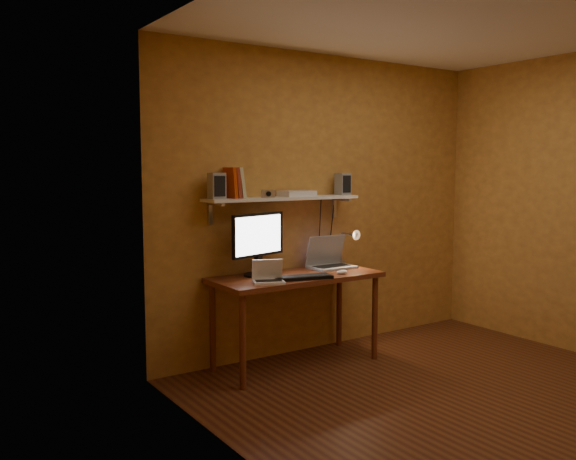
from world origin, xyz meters
TOP-DOWN VIEW (x-y plane):
  - room at (0.00, 0.00)m, footprint 3.44×3.24m
  - desk at (-0.54, 1.28)m, footprint 1.40×0.60m
  - wall_shelf at (-0.54, 1.47)m, footprint 1.40×0.25m
  - monitor at (-0.82, 1.41)m, footprint 0.55×0.29m
  - laptop at (-0.10, 1.42)m, footprint 0.38×0.28m
  - netbook at (-0.91, 1.12)m, footprint 0.28×0.24m
  - keyboard at (-0.60, 1.10)m, footprint 0.49×0.26m
  - mouse at (-0.21, 1.10)m, footprint 0.10×0.08m
  - desk_lamp at (0.12, 1.41)m, footprint 0.09×0.23m
  - speaker_left at (-1.16, 1.46)m, footprint 0.12×0.12m
  - speaker_right at (0.10, 1.48)m, footprint 0.11×0.11m
  - books at (-0.98, 1.50)m, footprint 0.13×0.17m
  - shelf_camera at (-0.73, 1.41)m, footprint 0.11×0.07m
  - router at (-0.40, 1.48)m, footprint 0.29×0.19m

SIDE VIEW (x-z plane):
  - desk at x=-0.54m, z-range 0.29..1.04m
  - keyboard at x=-0.60m, z-range 0.75..0.77m
  - mouse at x=-0.21m, z-range 0.75..0.78m
  - netbook at x=-0.91m, z-range 0.71..0.89m
  - laptop at x=-0.10m, z-range 0.68..0.96m
  - desk_lamp at x=0.12m, z-range 0.77..1.15m
  - monitor at x=-0.82m, z-range 0.78..1.29m
  - room at x=0.00m, z-range -0.02..2.62m
  - wall_shelf at x=-0.54m, z-range 1.26..1.46m
  - router at x=-0.40m, z-range 1.38..1.42m
  - shelf_camera at x=-0.73m, z-range 1.38..1.44m
  - speaker_right at x=0.10m, z-range 1.38..1.57m
  - speaker_left at x=-1.16m, z-range 1.38..1.58m
  - books at x=-0.98m, z-range 1.37..1.62m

